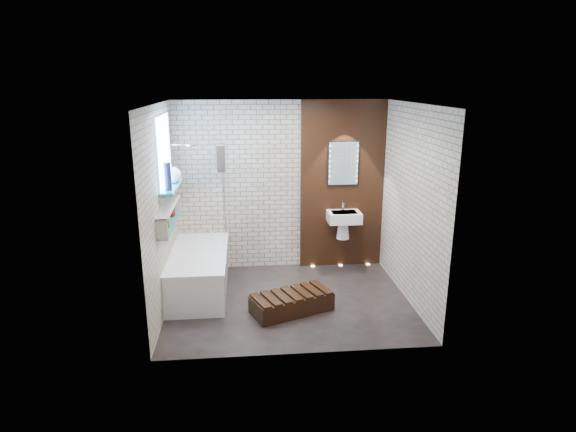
{
  "coord_description": "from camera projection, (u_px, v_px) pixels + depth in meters",
  "views": [
    {
      "loc": [
        -0.57,
        -5.89,
        2.87
      ],
      "look_at": [
        0.0,
        0.15,
        1.15
      ],
      "focal_mm": 29.92,
      "sensor_mm": 36.0,
      "label": 1
    }
  ],
  "objects": [
    {
      "name": "towel",
      "position": [
        221.0,
        158.0,
        6.55
      ],
      "size": [
        0.11,
        0.27,
        0.36
      ],
      "primitive_type": "cube",
      "color": "black",
      "rests_on": "bath_screen"
    },
    {
      "name": "sill_vases",
      "position": [
        172.0,
        175.0,
        6.27
      ],
      "size": [
        0.21,
        0.61,
        0.35
      ],
      "color": "white",
      "rests_on": "clerestory_window"
    },
    {
      "name": "shower_head",
      "position": [
        190.0,
        145.0,
        6.72
      ],
      "size": [
        0.18,
        0.18,
        0.02
      ],
      "primitive_type": "cylinder",
      "color": "silver",
      "rests_on": "room_shell"
    },
    {
      "name": "led_mirror",
      "position": [
        343.0,
        163.0,
        7.29
      ],
      "size": [
        0.5,
        0.02,
        0.7
      ],
      "color": "black",
      "rests_on": "walnut_panel"
    },
    {
      "name": "bath_screen",
      "position": [
        223.0,
        195.0,
        6.9
      ],
      "size": [
        0.01,
        0.78,
        1.4
      ],
      "primitive_type": "cube",
      "color": "white",
      "rests_on": "bathtub"
    },
    {
      "name": "bathtub",
      "position": [
        199.0,
        271.0,
        6.71
      ],
      "size": [
        0.79,
        1.74,
        0.7
      ],
      "color": "white",
      "rests_on": "ground"
    },
    {
      "name": "floor_uplights",
      "position": [
        341.0,
        265.0,
        7.71
      ],
      "size": [
        0.96,
        0.06,
        0.01
      ],
      "color": "#FFD899",
      "rests_on": "ground"
    },
    {
      "name": "walnut_step",
      "position": [
        292.0,
        303.0,
        6.16
      ],
      "size": [
        1.12,
        0.8,
        0.23
      ],
      "primitive_type": "cube",
      "rotation": [
        0.0,
        0.0,
        0.38
      ],
      "color": "black",
      "rests_on": "ground"
    },
    {
      "name": "room_shell",
      "position": [
        289.0,
        208.0,
        6.12
      ],
      "size": [
        3.24,
        3.2,
        2.6
      ],
      "color": "tan",
      "rests_on": "ground"
    },
    {
      "name": "walnut_panel",
      "position": [
        342.0,
        185.0,
        7.42
      ],
      "size": [
        1.3,
        0.06,
        2.6
      ],
      "primitive_type": "cube",
      "color": "black",
      "rests_on": "ground"
    },
    {
      "name": "clerestory_window",
      "position": [
        165.0,
        159.0,
        6.15
      ],
      "size": [
        0.18,
        1.0,
        0.94
      ],
      "color": "#7FADE0",
      "rests_on": "room_shell"
    },
    {
      "name": "niche_bottles",
      "position": [
        170.0,
        218.0,
        6.16
      ],
      "size": [
        0.06,
        0.8,
        0.16
      ],
      "color": "#955017",
      "rests_on": "display_niche"
    },
    {
      "name": "display_niche",
      "position": [
        169.0,
        215.0,
        6.15
      ],
      "size": [
        0.14,
        1.3,
        0.26
      ],
      "color": "teal",
      "rests_on": "room_shell"
    },
    {
      "name": "washbasin",
      "position": [
        344.0,
        221.0,
        7.37
      ],
      "size": [
        0.5,
        0.36,
        0.58
      ],
      "color": "white",
      "rests_on": "walnut_panel"
    },
    {
      "name": "ground",
      "position": [
        289.0,
        301.0,
        6.47
      ],
      "size": [
        3.2,
        3.2,
        0.0
      ],
      "primitive_type": "plane",
      "color": "black",
      "rests_on": "ground"
    }
  ]
}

